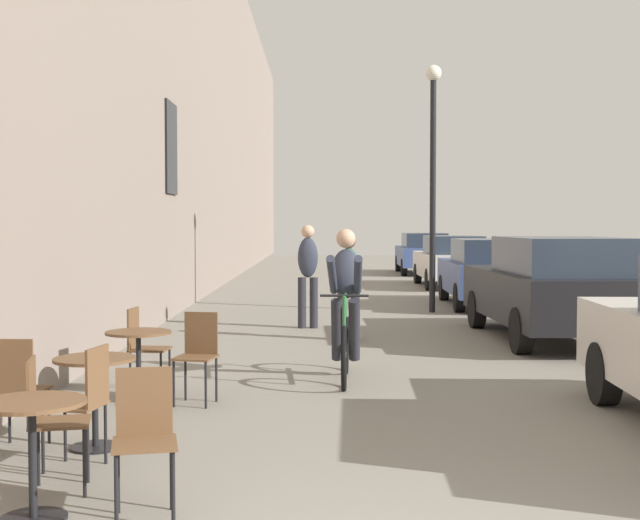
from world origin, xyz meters
TOP-DOWN VIEW (x-y plane):
  - building_facade_left at (-3.45, 14.00)m, footprint 0.54×68.00m
  - cafe_table_near at (-2.13, 1.59)m, footprint 0.64×0.64m
  - cafe_chair_near_toward_street at (-1.47, 1.66)m, footprint 0.45×0.45m
  - cafe_chair_near_toward_wall at (-2.20, 2.12)m, footprint 0.45×0.45m
  - cafe_table_mid at (-2.19, 3.23)m, footprint 0.64×0.64m
  - cafe_chair_mid_toward_street at (-2.77, 3.15)m, footprint 0.40×0.40m
  - cafe_chair_mid_toward_wall at (-2.11, 2.65)m, footprint 0.45×0.45m
  - cafe_table_far at (-2.19, 4.87)m, footprint 0.64×0.64m
  - cafe_chair_far_toward_street at (-1.62, 4.94)m, footprint 0.45×0.45m
  - cafe_chair_far_toward_wall at (-2.27, 5.44)m, footprint 0.42×0.42m
  - cyclist_on_bicycle at (-0.12, 6.26)m, footprint 0.52×1.76m
  - pedestrian_near at (0.02, 9.50)m, footprint 0.34×0.24m
  - pedestrian_mid at (-0.62, 10.99)m, footprint 0.35×0.25m
  - street_lamp at (1.83, 13.58)m, footprint 0.32×0.32m
  - parked_car_second at (3.11, 9.45)m, footprint 1.95×4.45m
  - parked_car_third at (3.17, 14.76)m, footprint 1.82×4.11m
  - parked_car_fourth at (3.23, 20.36)m, footprint 1.71×4.03m
  - parked_car_fifth at (3.21, 26.58)m, footprint 1.77×4.07m

SIDE VIEW (x-z plane):
  - cafe_chair_near_toward_street at x=-1.47m, z-range 0.07..0.96m
  - cafe_chair_near_toward_wall at x=-2.20m, z-range 0.07..0.96m
  - cafe_chair_mid_toward_street at x=-2.77m, z-range 0.07..0.96m
  - cafe_chair_mid_toward_wall at x=-2.11m, z-range 0.07..0.96m
  - cafe_chair_far_toward_street at x=-1.62m, z-range 0.07..0.96m
  - cafe_chair_far_toward_wall at x=-2.27m, z-range 0.07..0.96m
  - cafe_table_near at x=-2.13m, z-range 0.16..0.88m
  - cafe_table_mid at x=-2.19m, z-range 0.16..0.88m
  - cafe_table_far at x=-2.19m, z-range 0.16..0.88m
  - parked_car_fourth at x=3.23m, z-range 0.03..1.46m
  - parked_car_fifth at x=3.21m, z-range 0.03..1.46m
  - parked_car_third at x=3.17m, z-range 0.03..1.47m
  - cyclist_on_bicycle at x=-0.12m, z-range -0.06..1.68m
  - parked_car_second at x=3.11m, z-range 0.03..1.60m
  - pedestrian_near at x=0.02m, z-range 0.10..1.72m
  - pedestrian_mid at x=-0.62m, z-range 0.11..1.86m
  - street_lamp at x=1.83m, z-range 0.66..5.56m
  - building_facade_left at x=-3.45m, z-range 0.00..10.32m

